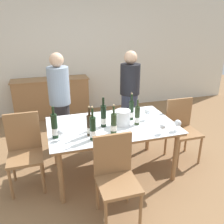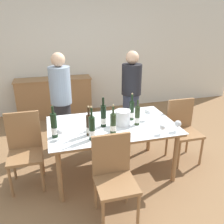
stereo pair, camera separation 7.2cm
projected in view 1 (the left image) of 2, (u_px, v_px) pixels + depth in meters
The scene contains 21 objects.
ground_plane at pixel (112, 171), 3.41m from camera, with size 12.00×12.00×0.00m, color olive.
back_wall at pixel (77, 50), 5.27m from camera, with size 8.00×0.10×2.80m.
sideboard_cabinet at pixel (52, 98), 5.20m from camera, with size 1.62×0.46×0.85m.
dining_table at pixel (112, 129), 3.16m from camera, with size 1.67×1.03×0.74m.
ice_bucket at pixel (123, 117), 3.09m from camera, with size 0.20×0.20×0.21m.
wine_bottle_0 at pixel (90, 126), 2.82m from camera, with size 0.07×0.07×0.37m.
wine_bottle_1 at pixel (114, 124), 2.87m from camera, with size 0.07×0.07×0.37m.
wine_bottle_2 at pixel (137, 116), 3.10m from camera, with size 0.07×0.07×0.34m.
wine_bottle_3 at pixel (93, 129), 2.70m from camera, with size 0.07×0.07×0.41m.
wine_bottle_4 at pixel (131, 111), 3.25m from camera, with size 0.06×0.06×0.38m.
wine_bottle_5 at pixel (55, 127), 2.75m from camera, with size 0.07×0.07×0.39m.
wine_bottle_6 at pixel (103, 117), 3.04m from camera, with size 0.07×0.07×0.39m.
wine_glass_0 at pixel (163, 127), 2.87m from camera, with size 0.07×0.07×0.13m.
wine_glass_1 at pixel (178, 123), 2.95m from camera, with size 0.09×0.09×0.14m.
wine_glass_2 at pixel (61, 133), 2.71m from camera, with size 0.07×0.07×0.13m.
wine_glass_3 at pixel (147, 112), 3.26m from camera, with size 0.08×0.08×0.15m.
chair_right_end at pixel (181, 125), 3.60m from camera, with size 0.42×0.42×0.93m.
chair_near_front at pixel (116, 172), 2.51m from camera, with size 0.42×0.42×0.93m.
chair_left_end at pixel (24, 147), 2.99m from camera, with size 0.42×0.42×0.96m.
person_host at pixel (60, 104), 3.73m from camera, with size 0.33×0.33×1.59m.
person_guest_left at pixel (130, 98), 4.05m from camera, with size 0.33×0.33×1.57m.
Camera 1 is at (-0.83, -2.74, 2.05)m, focal length 38.00 mm.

